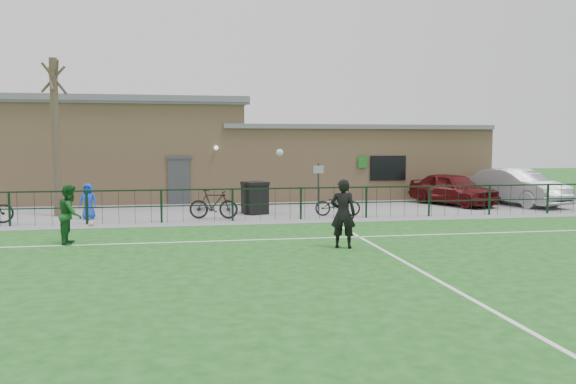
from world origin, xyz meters
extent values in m
plane|color=#174F18|center=(0.00, 0.00, 0.00)|extent=(90.00, 90.00, 0.00)
cube|color=slate|center=(0.00, 13.50, 0.01)|extent=(34.00, 13.00, 0.02)
cube|color=white|center=(0.00, 7.80, 0.00)|extent=(28.00, 0.10, 0.01)
cube|color=white|center=(0.00, 4.00, 0.00)|extent=(28.00, 0.10, 0.01)
cube|color=white|center=(2.00, 0.00, 0.00)|extent=(0.10, 16.00, 0.01)
cube|color=black|center=(0.00, 8.00, 0.60)|extent=(28.00, 0.10, 1.20)
cylinder|color=#433528|center=(-8.00, 10.50, 3.00)|extent=(0.30, 0.30, 6.00)
cube|color=black|center=(-0.48, 9.87, 0.61)|extent=(1.06, 1.12, 1.18)
cube|color=black|center=(-0.51, 10.03, 0.60)|extent=(0.82, 0.92, 1.16)
cylinder|color=black|center=(1.99, 9.45, 1.02)|extent=(0.08, 0.08, 2.00)
imported|color=#4E0D10|center=(8.72, 11.55, 0.75)|extent=(3.21, 4.63, 1.47)
imported|color=#999CA0|center=(11.60, 11.12, 0.84)|extent=(2.81, 5.22, 1.63)
imported|color=black|center=(-2.15, 8.69, 0.56)|extent=(1.87, 0.84, 1.09)
imported|color=black|center=(2.58, 8.70, 0.47)|extent=(1.81, 0.92, 0.91)
imported|color=blue|center=(-6.69, 9.36, 0.68)|extent=(0.69, 0.50, 1.32)
imported|color=black|center=(1.04, 2.38, 0.93)|extent=(0.80, 0.67, 1.86)
sphere|color=white|center=(-0.26, 4.98, 2.52)|extent=(0.22, 0.22, 0.22)
imported|color=#164F1E|center=(-6.30, 4.31, 0.83)|extent=(0.65, 0.82, 1.66)
sphere|color=silver|center=(-6.30, 7.56, 0.10)|extent=(0.20, 0.20, 0.20)
cube|color=tan|center=(0.00, 16.50, 1.75)|extent=(24.00, 5.00, 3.50)
cube|color=tan|center=(-6.24, 16.50, 4.10)|extent=(11.52, 5.00, 1.20)
cube|color=slate|center=(-6.24, 16.50, 4.82)|extent=(12.02, 5.40, 0.28)
cube|color=slate|center=(5.28, 16.50, 3.60)|extent=(13.44, 5.30, 0.22)
cube|color=#383A3D|center=(-3.50, 13.97, 1.05)|extent=(1.00, 0.08, 2.10)
cube|color=black|center=(6.50, 13.97, 1.60)|extent=(1.80, 0.08, 1.20)
cube|color=#19661E|center=(5.20, 13.92, 1.90)|extent=(0.45, 0.04, 0.55)
camera|label=1|loc=(-2.97, -12.06, 2.82)|focal=35.00mm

